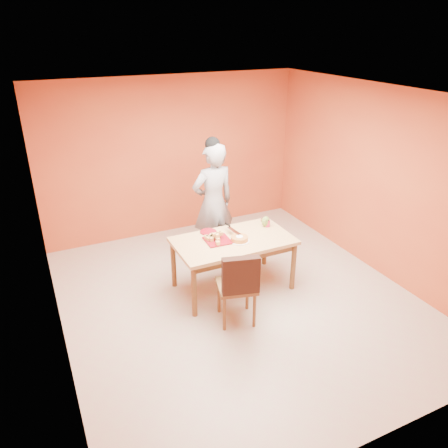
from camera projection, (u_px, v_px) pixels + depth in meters
name	position (u px, v px, depth m)	size (l,w,h in m)	color
floor	(238.00, 299.00, 5.96)	(5.00, 5.00, 0.00)	#B9B49E
ceiling	(242.00, 95.00, 4.83)	(5.00, 5.00, 0.00)	silver
wall_back	(173.00, 157.00, 7.45)	(4.50, 4.50, 0.00)	#C0582C
wall_left	(47.00, 244.00, 4.52)	(5.00, 5.00, 0.00)	#C0582C
wall_right	(379.00, 182.00, 6.27)	(5.00, 5.00, 0.00)	#C0582C
dining_table	(233.00, 246.00, 5.96)	(1.60, 0.90, 0.76)	tan
dining_chair	(237.00, 285.00, 5.33)	(0.57, 0.64, 1.01)	brown
pastry_pile	(218.00, 237.00, 5.84)	(0.30, 0.30, 0.10)	#E1B660
person	(213.00, 203.00, 6.62)	(0.69, 0.45, 1.88)	gray
pastry_platter	(218.00, 240.00, 5.87)	(0.33, 0.33, 0.02)	maroon
red_dinner_plate	(208.00, 232.00, 6.12)	(0.23, 0.23, 0.01)	maroon
white_cake_plate	(239.00, 241.00, 5.87)	(0.28, 0.28, 0.01)	white
sponge_cake	(239.00, 238.00, 5.86)	(0.23, 0.23, 0.05)	#C06D31
cake_server	(234.00, 231.00, 5.99)	(0.06, 0.29, 0.01)	silver
egg_ornament	(266.00, 221.00, 6.27)	(0.12, 0.10, 0.15)	olive
magenta_glass	(268.00, 223.00, 6.27)	(0.07, 0.07, 0.10)	#D21F4D
checker_tin	(264.00, 220.00, 6.46)	(0.09, 0.09, 0.03)	#3D2410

